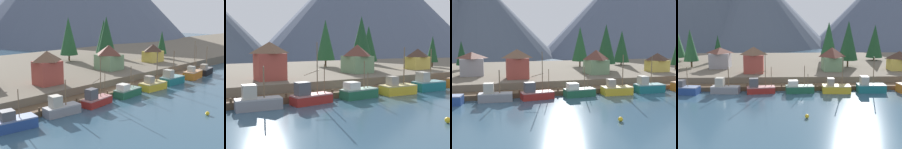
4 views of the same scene
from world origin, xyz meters
The scene contains 19 objects.
ground_plane centered at (0.00, 20.00, -0.50)m, with size 400.00×400.00×1.00m, color #335166.
dock centered at (0.00, 1.99, 0.50)m, with size 80.00×4.00×1.60m.
shoreline_bank centered at (0.00, 32.00, 1.25)m, with size 400.00×56.00×2.50m, color #665B4C.
fishing_boat_blue centered at (-25.77, -1.95, 1.09)m, with size 6.59×3.65×6.03m.
fishing_boat_grey centered at (-16.92, -1.57, 1.19)m, with size 6.45×2.95×5.98m.
fishing_boat_red centered at (-9.02, -1.80, 1.14)m, with size 6.51×3.24×9.29m.
fishing_boat_green centered at (-0.15, -1.68, 1.06)m, with size 6.42×3.05×6.20m.
fishing_boat_yellow centered at (8.26, -1.94, 1.08)m, with size 6.45×3.57×8.44m.
fishing_boat_teal centered at (16.20, -1.76, 1.25)m, with size 6.37×3.24×8.09m.
fishing_boat_orange centered at (25.60, -2.13, 1.20)m, with size 6.63×3.90×9.96m.
fishing_boat_black centered at (32.94, -1.88, 1.15)m, with size 6.43×3.42×7.94m.
house_yellow centered at (28.97, 13.48, 5.23)m, with size 5.99×4.43×5.33m.
house_red centered at (-11.23, 10.32, 6.04)m, with size 5.30×4.38×6.93m.
house_green centered at (10.12, 13.68, 5.79)m, with size 5.48×6.31×6.42m.
conifer_near_left centered at (37.94, 16.60, 7.61)m, with size 3.36×3.36×8.86m.
conifer_near_right centered at (28.73, 34.55, 9.19)m, with size 5.70×5.70×12.36m.
conifer_mid_left centered at (16.19, 20.70, 10.32)m, with size 5.84×5.84×13.66m.
conifer_back_right centered at (12.41, 33.28, 10.15)m, with size 5.47×5.47×13.42m.
channel_buoy centered at (0.09, -19.49, 0.35)m, with size 0.70×0.70×0.70m, color gold.
Camera 1 is at (-46.92, -42.57, 16.79)m, focal length 49.71 mm.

